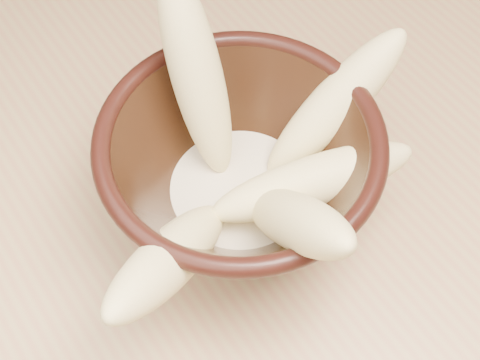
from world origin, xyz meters
The scene contains 8 objects.
table centered at (0.00, 0.00, 0.67)m, with size 1.20×0.80×0.75m.
bowl centered at (-0.23, -0.01, 0.82)m, with size 0.23×0.23×0.12m.
milk_puddle centered at (-0.23, -0.01, 0.79)m, with size 0.13×0.13×0.02m, color beige.
banana_upright centered at (-0.22, 0.06, 0.88)m, with size 0.04×0.04×0.19m, color #ECD58B.
banana_left centered at (-0.32, -0.05, 0.85)m, with size 0.04×0.04×0.18m, color #ECD58B.
banana_right centered at (-0.13, -0.01, 0.85)m, with size 0.04×0.04×0.16m, color #ECD58B.
banana_across centered at (-0.19, -0.05, 0.83)m, with size 0.04×0.04×0.17m, color #ECD58B.
banana_front centered at (-0.23, -0.09, 0.86)m, with size 0.04×0.04×0.17m, color #ECD58B.
Camera 1 is at (-0.40, -0.26, 1.28)m, focal length 50.00 mm.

